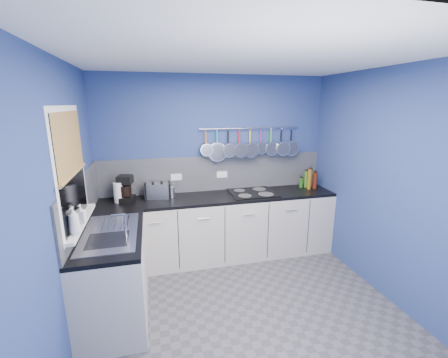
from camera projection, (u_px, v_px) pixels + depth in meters
name	position (u px, v px, depth m)	size (l,w,h in m)	color
floor	(246.00, 312.00, 3.13)	(3.20, 3.00, 0.02)	#47474C
ceiling	(251.00, 55.00, 2.51)	(3.20, 3.00, 0.02)	white
wall_back	(215.00, 166.00, 4.25)	(3.20, 0.02, 2.50)	navy
wall_front	(349.00, 293.00, 1.40)	(3.20, 0.02, 2.50)	navy
wall_left	(62.00, 212.00, 2.45)	(0.02, 3.00, 2.50)	navy
wall_right	(390.00, 187.00, 3.20)	(0.02, 3.00, 2.50)	navy
backsplash_back	(215.00, 173.00, 4.25)	(3.20, 0.02, 0.50)	slate
backsplash_left	(82.00, 201.00, 3.04)	(0.02, 1.80, 0.50)	slate
cabinet_run_back	(220.00, 228.00, 4.16)	(3.20, 0.60, 0.86)	#BDB5A9
worktop_back	(220.00, 197.00, 4.04)	(3.20, 0.60, 0.04)	black
cabinet_run_left	(115.00, 276.00, 3.01)	(0.60, 1.20, 0.86)	#BDB5A9
worktop_left	(110.00, 234.00, 2.89)	(0.60, 1.20, 0.04)	black
window_frame	(71.00, 169.00, 2.67)	(0.01, 1.00, 1.10)	white
window_glass	(72.00, 169.00, 2.67)	(0.01, 0.90, 1.00)	black
bamboo_blind	(69.00, 144.00, 2.61)	(0.01, 0.90, 0.55)	#A37941
window_sill	(81.00, 222.00, 2.80)	(0.10, 0.98, 0.03)	white
sink_unit	(110.00, 232.00, 2.89)	(0.50, 0.95, 0.01)	silver
mixer_tap	(125.00, 226.00, 2.73)	(0.12, 0.08, 0.26)	silver
socket_left	(176.00, 177.00, 4.11)	(0.15, 0.01, 0.09)	white
socket_right	(222.00, 174.00, 4.27)	(0.15, 0.01, 0.09)	white
pot_rail	(250.00, 128.00, 4.17)	(0.02, 0.02, 1.45)	silver
soap_bottle_a	(74.00, 221.00, 2.48)	(0.09, 0.09, 0.24)	white
soap_bottle_b	(81.00, 214.00, 2.73)	(0.08, 0.08, 0.17)	white
paper_towel	(118.00, 192.00, 3.75)	(0.11, 0.11, 0.26)	white
coffee_maker	(126.00, 189.00, 3.79)	(0.18, 0.21, 0.33)	black
toaster	(158.00, 191.00, 3.93)	(0.31, 0.18, 0.20)	silver
canister	(171.00, 192.00, 3.98)	(0.10, 0.10, 0.14)	silver
hob	(252.00, 193.00, 4.16)	(0.62, 0.55, 0.01)	black
pan_0	(206.00, 143.00, 4.06)	(0.17, 0.09, 0.36)	silver
pan_1	(217.00, 145.00, 4.11)	(0.26, 0.07, 0.45)	silver
pan_2	(228.00, 143.00, 4.14)	(0.20, 0.12, 0.39)	silver
pan_3	(239.00, 143.00, 4.18)	(0.21, 0.12, 0.40)	silver
pan_4	(250.00, 143.00, 4.22)	(0.22, 0.11, 0.41)	silver
pan_5	(261.00, 141.00, 4.25)	(0.18, 0.08, 0.37)	silver
pan_6	(271.00, 142.00, 4.29)	(0.20, 0.09, 0.39)	silver
pan_7	(281.00, 141.00, 4.33)	(0.21, 0.13, 0.40)	silver
pan_8	(291.00, 141.00, 4.36)	(0.22, 0.08, 0.41)	silver
condiment_0	(310.00, 178.00, 4.46)	(0.06, 0.06, 0.26)	brown
condiment_1	(306.00, 179.00, 4.43)	(0.05, 0.05, 0.25)	#3F721E
condiment_2	(301.00, 183.00, 4.44)	(0.05, 0.05, 0.15)	#265919
condiment_3	(315.00, 181.00, 4.37)	(0.06, 0.06, 0.24)	#4C190C
condiment_4	(309.00, 179.00, 4.33)	(0.05, 0.05, 0.30)	#8C5914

